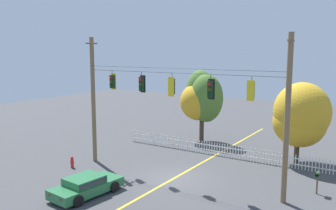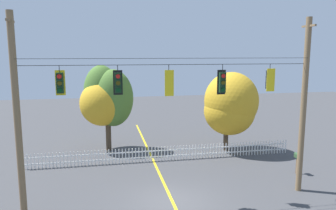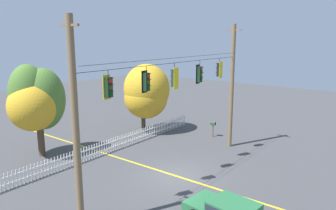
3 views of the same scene
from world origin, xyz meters
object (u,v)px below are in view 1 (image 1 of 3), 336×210
(traffic_signal_northbound_primary, at_px, (211,89))
(autumn_maple_near_fence, at_px, (199,100))
(traffic_signal_southbound_primary, at_px, (112,82))
(roadside_mailbox, at_px, (318,176))
(traffic_signal_eastbound_side, at_px, (142,84))
(traffic_signal_westbound_side, at_px, (251,90))
(autumn_maple_mid, at_px, (204,96))
(fire_hydrant, at_px, (72,162))
(traffic_signal_northbound_secondary, at_px, (172,86))
(autumn_oak_far_east, at_px, (301,116))
(parked_car, at_px, (86,185))

(traffic_signal_northbound_primary, relative_size, autumn_maple_near_fence, 0.26)
(traffic_signal_southbound_primary, height_order, roadside_mailbox, traffic_signal_southbound_primary)
(autumn_maple_near_fence, bearing_deg, traffic_signal_eastbound_side, -85.42)
(traffic_signal_eastbound_side, height_order, traffic_signal_westbound_side, same)
(autumn_maple_mid, bearing_deg, fire_hydrant, -110.18)
(traffic_signal_southbound_primary, height_order, traffic_signal_westbound_side, same)
(traffic_signal_northbound_secondary, xyz_separation_m, autumn_maple_near_fence, (-3.17, 9.74, -2.20))
(traffic_signal_southbound_primary, relative_size, traffic_signal_eastbound_side, 0.97)
(traffic_signal_southbound_primary, distance_m, autumn_oak_far_east, 13.81)
(traffic_signal_eastbound_side, xyz_separation_m, fire_hydrant, (-4.70, -2.07, -5.66))
(traffic_signal_northbound_primary, xyz_separation_m, autumn_oak_far_east, (3.57, 7.64, -2.46))
(traffic_signal_northbound_primary, relative_size, parked_car, 0.34)
(traffic_signal_westbound_side, height_order, autumn_maple_mid, traffic_signal_westbound_side)
(traffic_signal_southbound_primary, bearing_deg, autumn_oak_far_east, 34.27)
(traffic_signal_westbound_side, distance_m, fire_hydrant, 13.70)
(traffic_signal_southbound_primary, bearing_deg, roadside_mailbox, 9.45)
(traffic_signal_southbound_primary, height_order, parked_car, traffic_signal_southbound_primary)
(traffic_signal_westbound_side, bearing_deg, autumn_maple_near_fence, 130.67)
(autumn_oak_far_east, bearing_deg, parked_car, -124.73)
(traffic_signal_southbound_primary, distance_m, traffic_signal_eastbound_side, 2.57)
(traffic_signal_northbound_primary, bearing_deg, autumn_oak_far_east, 64.95)
(traffic_signal_southbound_primary, bearing_deg, fire_hydrant, -135.87)
(traffic_signal_eastbound_side, distance_m, traffic_signal_northbound_secondary, 2.39)
(traffic_signal_southbound_primary, distance_m, fire_hydrant, 6.42)
(traffic_signal_northbound_primary, bearing_deg, roadside_mailbox, 20.98)
(traffic_signal_eastbound_side, height_order, fire_hydrant, traffic_signal_eastbound_side)
(traffic_signal_eastbound_side, relative_size, autumn_maple_near_fence, 0.24)
(parked_car, bearing_deg, roadside_mailbox, 33.56)
(autumn_maple_near_fence, bearing_deg, autumn_maple_mid, 6.84)
(traffic_signal_westbound_side, distance_m, parked_car, 10.83)
(traffic_signal_northbound_primary, relative_size, autumn_oak_far_east, 0.25)
(traffic_signal_northbound_primary, xyz_separation_m, autumn_maple_mid, (-5.42, 9.77, -1.79))
(traffic_signal_southbound_primary, xyz_separation_m, fire_hydrant, (-2.13, -2.07, -5.69))
(traffic_signal_northbound_primary, distance_m, fire_hydrant, 11.45)
(traffic_signal_westbound_side, bearing_deg, fire_hydrant, -170.52)
(autumn_maple_near_fence, relative_size, fire_hydrant, 7.07)
(traffic_signal_southbound_primary, height_order, traffic_signal_northbound_secondary, same)
(autumn_maple_mid, height_order, roadside_mailbox, autumn_maple_mid)
(autumn_maple_mid, bearing_deg, roadside_mailbox, -33.73)
(traffic_signal_southbound_primary, xyz_separation_m, roadside_mailbox, (13.50, 2.25, -5.02))
(autumn_maple_mid, xyz_separation_m, autumn_oak_far_east, (9.00, -2.13, -0.67))
(traffic_signal_northbound_secondary, relative_size, fire_hydrant, 1.81)
(traffic_signal_westbound_side, distance_m, autumn_maple_near_fence, 13.04)
(autumn_maple_mid, height_order, parked_car, autumn_maple_mid)
(traffic_signal_southbound_primary, distance_m, parked_car, 7.89)
(autumn_maple_near_fence, xyz_separation_m, parked_car, (0.56, -14.87, -3.21))
(traffic_signal_eastbound_side, height_order, parked_car, traffic_signal_eastbound_side)
(fire_hydrant, bearing_deg, autumn_oak_far_east, 36.04)
(autumn_maple_mid, distance_m, autumn_oak_far_east, 9.27)
(fire_hydrant, bearing_deg, traffic_signal_southbound_primary, 44.13)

